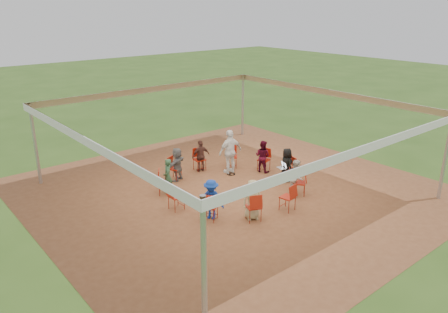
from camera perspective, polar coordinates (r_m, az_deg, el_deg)
ground at (r=15.54m, az=1.01°, el=-4.45°), size 80.00×80.00×0.00m
dirt_patch at (r=15.54m, az=1.01°, el=-4.43°), size 13.00×13.00×0.00m
tent at (r=14.75m, az=1.06°, el=4.02°), size 10.33×10.33×3.00m
chair_0 at (r=16.42m, az=8.50°, el=-1.64°), size 0.54×0.53×0.90m
chair_1 at (r=17.26m, az=5.23°, el=-0.45°), size 0.54×0.53×0.90m
chair_2 at (r=17.57m, az=1.01°, el=-0.01°), size 0.61×0.61×0.90m
chair_3 at (r=17.26m, az=-3.21°, el=-0.40°), size 0.48×0.49×0.90m
chair_4 at (r=16.41m, az=-6.48°, el=-1.56°), size 0.57×0.58×0.90m
chair_5 at (r=15.23m, az=-7.79°, el=-3.31°), size 0.60×0.59×0.90m
chair_6 at (r=14.06m, az=-6.27°, el=-5.22°), size 0.44×0.42×0.90m
chair_7 at (r=13.32m, az=-1.84°, el=-6.56°), size 0.60×0.59×0.90m
chair_8 at (r=13.32m, az=3.89°, el=-6.59°), size 0.56×0.57×0.90m
chair_9 at (r=14.07m, az=8.30°, el=-5.29°), size 0.48×0.50×0.90m
chair_10 at (r=15.24m, az=9.81°, el=-3.40°), size 0.61×0.61×0.90m
person_seated_0 at (r=16.29m, az=8.17°, el=-1.07°), size 0.50×0.69×1.27m
person_seated_1 at (r=17.10m, az=5.06°, el=0.04°), size 0.52×0.69×1.27m
person_seated_2 at (r=17.09m, az=-3.03°, el=0.08°), size 0.79×0.48×1.27m
person_seated_3 at (r=16.28m, az=-6.14°, el=-1.00°), size 1.25×0.89×1.27m
person_seated_4 at (r=15.16m, az=-7.36°, el=-2.63°), size 0.50×0.55×1.27m
person_seated_5 at (r=13.34m, az=-1.68°, el=-5.61°), size 0.79×0.91×1.27m
person_seated_6 at (r=13.35m, az=3.74°, el=-5.64°), size 0.71×0.57×1.27m
person_seated_7 at (r=15.17m, az=9.40°, el=-2.71°), size 0.70×0.67×1.27m
standing_person at (r=16.84m, az=0.81°, el=0.65°), size 1.06×0.60×1.73m
cable_coil at (r=16.94m, az=0.96°, el=-2.31°), size 0.37×0.37×0.03m
laptop at (r=16.23m, az=7.68°, el=-1.27°), size 0.35×0.40×0.23m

